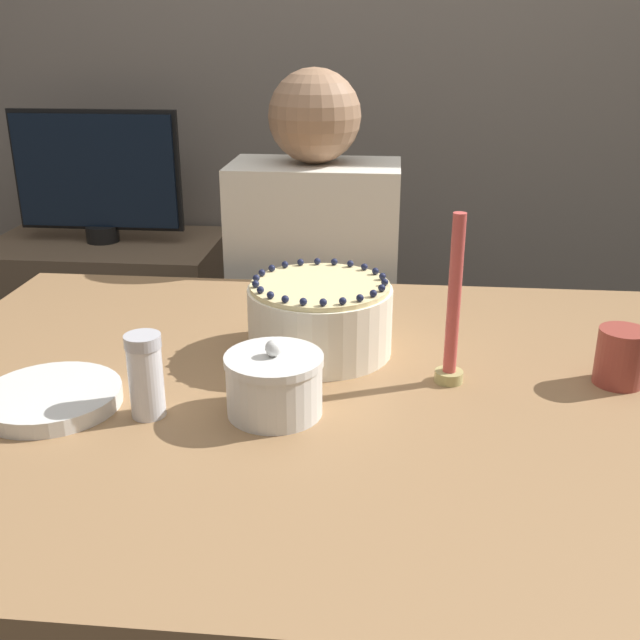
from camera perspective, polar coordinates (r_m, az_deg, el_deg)
wall_behind at (r=2.43m, az=4.01°, el=21.85°), size 8.00×0.05×2.60m
dining_table at (r=1.21m, az=1.03°, el=-9.81°), size 1.42×1.02×0.76m
cake at (r=1.26m, az=0.00°, el=0.17°), size 0.24×0.24×0.13m
sugar_bowl at (r=1.07m, az=-3.50°, el=-4.89°), size 0.14×0.14×0.11m
sugar_shaker at (r=1.08m, az=-13.14°, el=-4.12°), size 0.05×0.05×0.12m
plate_stack at (r=1.17m, az=-19.80°, el=-5.60°), size 0.20×0.20×0.02m
candle at (r=1.15m, az=10.09°, el=0.26°), size 0.04×0.04×0.27m
cup at (r=1.24m, az=21.93°, el=-2.62°), size 0.08×0.08×0.09m
person_man_blue_shirt at (r=1.91m, az=-0.37°, el=-1.91°), size 0.40×0.34×1.20m
side_cabinet at (r=2.53m, az=-15.40°, el=-1.45°), size 0.71×0.44×0.66m
tv_monitor at (r=2.38m, az=-16.65°, el=10.57°), size 0.51×0.10×0.40m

